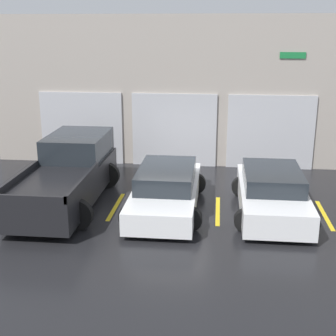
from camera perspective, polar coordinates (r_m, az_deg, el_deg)
name	(u,v)px	position (r m, az deg, el deg)	size (l,w,h in m)	color
ground_plane	(171,191)	(15.24, 0.42, -2.82)	(28.00, 28.00, 0.00)	black
shophouse_building	(180,93)	(17.78, 1.49, 9.09)	(14.49, 0.68, 5.57)	#9E9389
pickup_truck	(68,174)	(14.47, -12.05, -0.72)	(2.55, 5.44, 1.84)	black
sedan_white	(166,189)	(13.63, -0.21, -2.63)	(2.22, 4.66, 1.24)	white
sedan_side	(272,193)	(13.63, 12.54, -2.99)	(2.19, 4.32, 1.27)	white
parking_stripe_far_left	(18,203)	(14.97, -17.80, -4.03)	(0.12, 2.20, 0.01)	gold
parking_stripe_left	(116,206)	(14.04, -6.39, -4.68)	(0.12, 2.20, 0.01)	gold
parking_stripe_centre	(218,211)	(13.73, 6.09, -5.19)	(0.12, 2.20, 0.01)	gold
parking_stripe_right	(325,215)	(14.07, 18.54, -5.44)	(0.12, 2.20, 0.01)	gold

